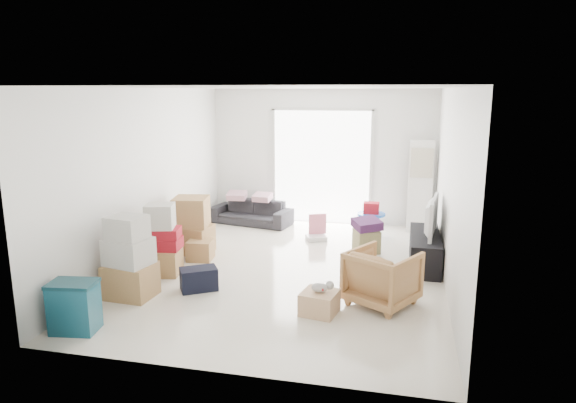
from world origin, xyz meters
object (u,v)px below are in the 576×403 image
(sofa, at_px, (252,208))
(storage_bins, at_px, (74,307))
(armchair, at_px, (382,275))
(kids_table, at_px, (371,212))
(ac_tower, at_px, (420,187))
(tv_console, at_px, (425,250))
(wood_crate, at_px, (319,303))
(ottoman, at_px, (366,241))
(television, at_px, (426,230))

(sofa, relative_size, storage_bins, 2.78)
(armchair, relative_size, kids_table, 1.20)
(storage_bins, bearing_deg, ac_tower, 53.38)
(tv_console, bearing_deg, armchair, -109.04)
(ac_tower, bearing_deg, sofa, -177.40)
(tv_console, xyz_separation_m, storage_bins, (-3.90, -3.19, 0.05))
(ac_tower, distance_m, sofa, 3.35)
(ac_tower, bearing_deg, tv_console, -88.56)
(sofa, bearing_deg, wood_crate, -51.41)
(tv_console, distance_m, wood_crate, 2.48)
(tv_console, distance_m, ottoman, 1.04)
(armchair, bearing_deg, television, -79.37)
(tv_console, bearing_deg, storage_bins, -140.73)
(television, distance_m, storage_bins, 5.04)
(sofa, bearing_deg, armchair, -40.47)
(tv_console, height_order, television, television)
(armchair, relative_size, storage_bins, 1.34)
(ottoman, bearing_deg, sofa, 150.39)
(tv_console, height_order, ottoman, tv_console)
(ac_tower, height_order, wood_crate, ac_tower)
(kids_table, height_order, wood_crate, kids_table)
(ac_tower, height_order, ottoman, ac_tower)
(kids_table, bearing_deg, ottoman, -90.49)
(wood_crate, bearing_deg, tv_console, 58.39)
(armchair, height_order, wood_crate, armchair)
(television, height_order, sofa, sofa)
(kids_table, xyz_separation_m, wood_crate, (-0.38, -3.52, -0.33))
(television, xyz_separation_m, kids_table, (-0.92, 1.41, -0.09))
(tv_console, distance_m, kids_table, 1.70)
(television, distance_m, armchair, 1.77)
(ac_tower, xyz_separation_m, ottoman, (-0.88, -1.52, -0.69))
(television, distance_m, wood_crate, 2.52)
(television, relative_size, sofa, 0.62)
(sofa, relative_size, wood_crate, 3.94)
(wood_crate, bearing_deg, storage_bins, -157.51)
(television, height_order, armchair, armchair)
(kids_table, bearing_deg, ac_tower, 33.81)
(storage_bins, xyz_separation_m, wood_crate, (2.60, 1.08, -0.16))
(wood_crate, bearing_deg, kids_table, 83.84)
(television, distance_m, sofa, 3.83)
(ottoman, bearing_deg, armchair, -80.60)
(tv_console, height_order, sofa, sofa)
(tv_console, height_order, kids_table, kids_table)
(armchair, bearing_deg, ottoman, -50.93)
(television, xyz_separation_m, storage_bins, (-3.90, -3.19, -0.26))
(ac_tower, distance_m, television, 2.02)
(tv_console, xyz_separation_m, armchair, (-0.58, -1.67, 0.15))
(armchair, bearing_deg, ac_tower, -68.50)
(ac_tower, relative_size, television, 1.74)
(ac_tower, distance_m, kids_table, 1.12)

